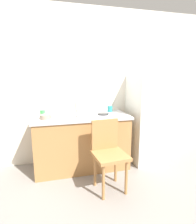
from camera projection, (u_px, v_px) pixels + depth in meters
ground_plane at (107, 188)px, 2.37m from camera, size 8.00×8.00×0.00m
back_wall at (90, 87)px, 3.06m from camera, size 4.80×0.10×2.51m
cabinet_base at (82, 143)px, 2.85m from camera, size 1.41×0.60×0.80m
countertop at (81, 117)px, 2.77m from camera, size 1.45×0.64×0.04m
faucet at (78, 105)px, 2.97m from camera, size 0.02×0.02×0.23m
refrigerator at (147, 119)px, 3.06m from camera, size 0.57×0.61×1.44m
chair at (108, 151)px, 2.29m from camera, size 0.44×0.44×0.89m
dish_tray at (86, 115)px, 2.70m from camera, size 0.28×0.20×0.05m
terracotta_bowl at (45, 117)px, 2.54m from camera, size 0.16×0.16×0.06m
hotplate at (103, 114)px, 2.82m from camera, size 0.17×0.17×0.02m
cup_teal at (110, 109)px, 3.04m from camera, size 0.08×0.08×0.10m
cup_green at (43, 113)px, 2.79m from camera, size 0.08×0.08×0.08m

